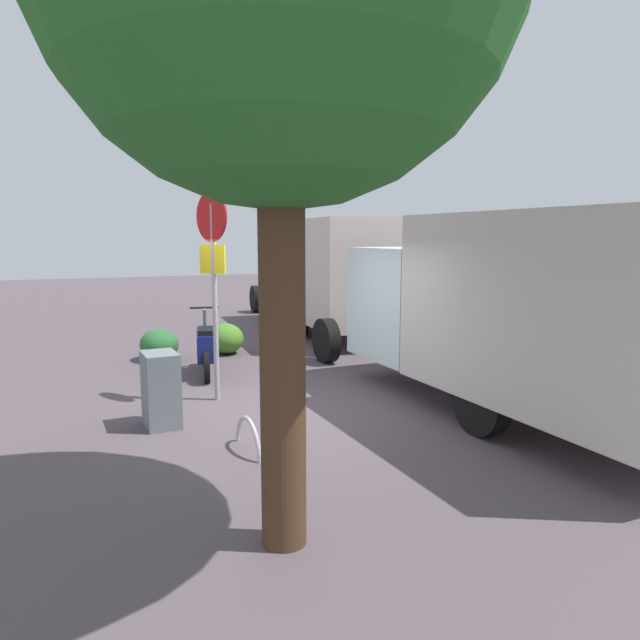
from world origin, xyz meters
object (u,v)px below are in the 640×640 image
Objects in this scene: stop_sign at (213,263)px; box_truck_near at (512,305)px; box_truck_far at (328,271)px; bike_rack_hoop at (248,451)px; utility_cabinet at (161,389)px; motorcycle at (206,347)px.

box_truck_near is at bearing -121.91° from stop_sign.
box_truck_far is 9.68× the size of bike_rack_hoop.
stop_sign is 3.19× the size of utility_cabinet.
box_truck_far reaches higher than box_truck_near.
motorcycle is at bearing -6.39° from stop_sign.
stop_sign is (-1.71, 0.19, 1.63)m from motorcycle.
motorcycle is 0.56× the size of stop_sign.
bike_rack_hoop is at bearing 154.10° from box_truck_far.
utility_cabinet reaches higher than bike_rack_hoop.
box_truck_near is 4.43m from stop_sign.
utility_cabinet is at bearing 72.24° from box_truck_near.
utility_cabinet is at bearing 31.22° from bike_rack_hoop.
box_truck_far is 5.55m from motorcycle.
utility_cabinet is (1.36, 4.69, -1.08)m from box_truck_near.
stop_sign is 2.13m from utility_cabinet.
box_truck_far is at bearing -29.46° from bike_rack_hoop.
bike_rack_hoop is (-4.04, 0.33, -0.52)m from motorcycle.
bike_rack_hoop is (-7.70, 4.35, -1.63)m from box_truck_far.
box_truck_near reaches higher than bike_rack_hoop.
stop_sign is at bearing -3.36° from bike_rack_hoop.
box_truck_near is at bearing -90.00° from bike_rack_hoop.
utility_cabinet is 1.19× the size of bike_rack_hoop.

